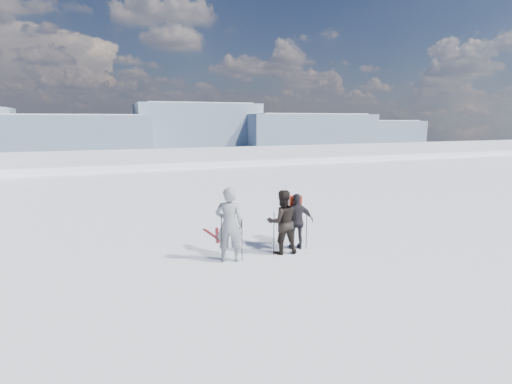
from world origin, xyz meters
TOP-DOWN VIEW (x-y plane):
  - lake_basin at (0.00, 30.00)m, footprint 820.00×820.00m
  - far_mountain_range at (29.60, 454.78)m, footprint 770.00×110.00m
  - skier_grey at (-2.86, 1.74)m, footprint 0.85×0.72m
  - skier_dark at (-1.30, 1.82)m, footprint 0.95×0.78m
  - skier_pack at (-0.73, 2.03)m, footprint 1.02×0.62m
  - backpack at (-0.67, 2.28)m, footprint 0.38×0.27m
  - ski_poles at (-1.60, 1.78)m, footprint 2.64×0.34m
  - skis_loose at (-2.60, 4.14)m, footprint 0.54×1.70m

SIDE VIEW (x-z plane):
  - far_mountain_range at x=29.60m, z-range -33.69..19.31m
  - lake_basin at x=0.00m, z-range -42.31..29.31m
  - skis_loose at x=-2.60m, z-range 0.00..0.03m
  - ski_poles at x=-1.60m, z-range -0.03..1.27m
  - skier_pack at x=-0.73m, z-range 0.00..1.62m
  - skier_dark at x=-1.30m, z-range 0.00..1.80m
  - skier_grey at x=-2.86m, z-range 0.00..1.99m
  - backpack at x=-0.67m, z-range 1.62..2.16m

